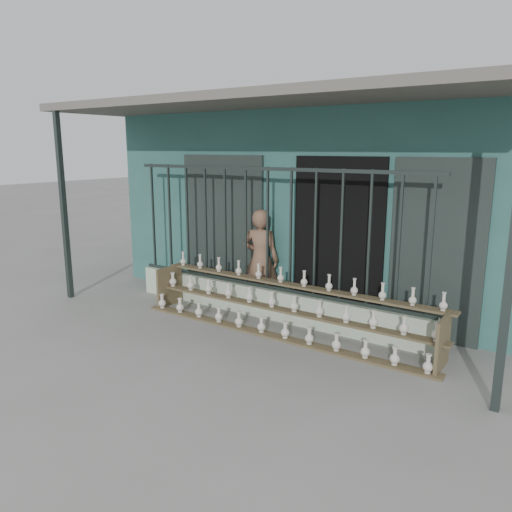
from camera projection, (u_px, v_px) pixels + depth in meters
The scene contains 6 objects.
ground at pixel (213, 344), 6.53m from camera, with size 60.00×60.00×0.00m, color slate.
workshop_building at pixel (351, 195), 9.59m from camera, with size 7.40×6.60×3.21m.
parapet_wall at pixel (267, 303), 7.53m from camera, with size 5.00×0.20×0.45m, color #B7CAAD.
security_fence at pixel (268, 229), 7.29m from camera, with size 5.00×0.04×1.80m.
shelf_rack at pixel (282, 307), 6.88m from camera, with size 4.50×0.68×0.85m.
elderly_woman at pixel (261, 260), 7.81m from camera, with size 0.58×0.38×1.60m, color brown.
Camera 1 is at (3.93, -4.75, 2.52)m, focal length 35.00 mm.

